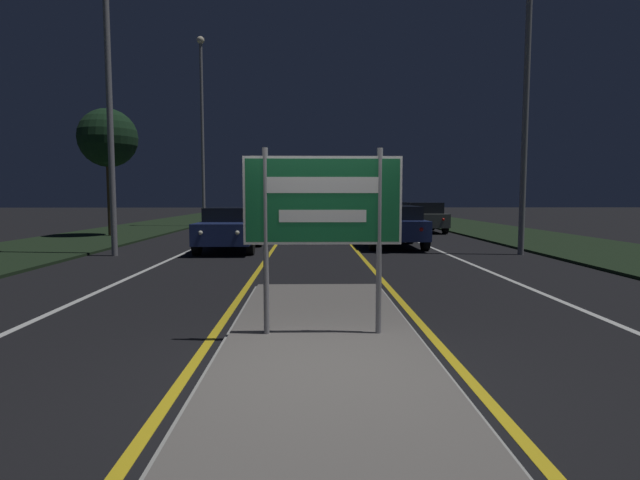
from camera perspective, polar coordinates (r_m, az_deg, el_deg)
The scene contains 20 objects.
ground_plane at distance 5.18m, azimuth 0.69°, elevation -15.47°, with size 160.00×160.00×0.00m, color black.
median_island at distance 6.38m, azimuth 0.30°, elevation -11.11°, with size 2.46×7.18×0.10m.
verge_left at distance 26.60m, azimuth -21.78°, elevation 0.79°, with size 5.00×100.00×0.08m.
verge_right at distance 26.72m, azimuth 19.97°, elevation 0.87°, with size 5.00×100.00×0.08m.
centre_line_yellow_left at distance 29.93m, azimuth -3.64°, elevation 1.49°, with size 0.12×70.00×0.01m.
centre_line_yellow_right at distance 29.95m, azimuth 1.80°, elevation 1.50°, with size 0.12×70.00×0.01m.
lane_line_white_left at distance 30.18m, azimuth -8.92°, elevation 1.47°, with size 0.12×70.00×0.01m.
lane_line_white_right at distance 30.22m, azimuth 7.07°, elevation 1.50°, with size 0.12×70.00×0.01m.
edge_line_white_left at distance 30.72m, azimuth -14.48°, elevation 1.43°, with size 0.10×70.00×0.01m.
edge_line_white_right at distance 30.80m, azimuth 12.60°, elevation 1.48°, with size 0.10×70.00×0.01m.
highway_sign at distance 6.13m, azimuth 0.30°, elevation 3.73°, with size 1.95×0.07×2.30m.
streetlight_left_near at distance 17.15m, azimuth -23.17°, elevation 20.66°, with size 0.53×0.53×10.27m.
streetlight_left_far at distance 30.85m, azimuth -13.33°, elevation 13.48°, with size 0.44×0.44×11.06m.
streetlight_right_near at distance 17.53m, azimuth 22.72°, elevation 21.53°, with size 0.55×0.55×10.74m.
car_receding_0 at distance 18.15m, azimuth 8.35°, elevation 1.70°, with size 1.99×4.18×1.48m.
car_receding_1 at distance 26.25m, azimuth 11.51°, elevation 2.64°, with size 2.03×4.32×1.52m.
car_receding_2 at distance 33.04m, azimuth 3.47°, elevation 3.19°, with size 1.88×4.47×1.49m.
car_receding_3 at distance 44.59m, azimuth 2.47°, elevation 3.61°, with size 1.98×4.24×1.42m.
car_approaching_0 at distance 17.03m, azimuth -10.23°, elevation 1.39°, with size 1.88×4.16×1.45m.
roadside_palm_left at distance 24.27m, azimuth -23.09°, elevation 10.61°, with size 2.55×2.55×5.59m.
Camera 1 is at (-0.17, -4.85, 1.81)m, focal length 28.00 mm.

